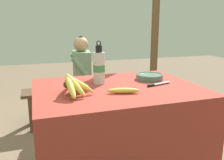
% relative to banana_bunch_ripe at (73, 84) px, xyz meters
% --- Properties ---
extents(market_counter, '(1.18, 0.90, 0.77)m').
position_rel_banana_bunch_ripe_xyz_m(market_counter, '(0.33, 0.10, -0.45)').
color(market_counter, maroon).
rests_on(market_counter, ground_plane).
extents(banana_bunch_ripe, '(0.20, 0.36, 0.15)m').
position_rel_banana_bunch_ripe_xyz_m(banana_bunch_ripe, '(0.00, 0.00, 0.00)').
color(banana_bunch_ripe, '#4C381E').
rests_on(banana_bunch_ripe, market_counter).
extents(serving_bowl, '(0.22, 0.22, 0.05)m').
position_rel_banana_bunch_ripe_xyz_m(serving_bowl, '(0.66, 0.23, -0.04)').
color(serving_bowl, '#4C6B5B').
rests_on(serving_bowl, market_counter).
extents(water_bottle, '(0.09, 0.09, 0.33)m').
position_rel_banana_bunch_ripe_xyz_m(water_bottle, '(0.23, 0.23, 0.06)').
color(water_bottle, silver).
rests_on(water_bottle, market_counter).
extents(loose_banana_front, '(0.22, 0.10, 0.04)m').
position_rel_banana_bunch_ripe_xyz_m(loose_banana_front, '(0.31, -0.08, -0.05)').
color(loose_banana_front, '#E0C64C').
rests_on(loose_banana_front, market_counter).
extents(knife, '(0.22, 0.09, 0.02)m').
position_rel_banana_bunch_ripe_xyz_m(knife, '(0.62, 0.03, -0.06)').
color(knife, '#BCBCC1').
rests_on(knife, market_counter).
extents(wooden_bench, '(1.40, 0.32, 0.44)m').
position_rel_banana_bunch_ripe_xyz_m(wooden_bench, '(0.30, 1.33, -0.47)').
color(wooden_bench, '#4C3823').
rests_on(wooden_bench, ground_plane).
extents(seated_vendor, '(0.43, 0.41, 1.07)m').
position_rel_banana_bunch_ripe_xyz_m(seated_vendor, '(0.26, 1.31, -0.21)').
color(seated_vendor, '#232328').
rests_on(seated_vendor, ground_plane).
extents(banana_bunch_green, '(0.18, 0.29, 0.13)m').
position_rel_banana_bunch_ripe_xyz_m(banana_bunch_green, '(-0.05, 1.33, -0.33)').
color(banana_bunch_green, '#4C381E').
rests_on(banana_bunch_green, wooden_bench).
extents(support_post_far, '(0.11, 0.11, 2.68)m').
position_rel_banana_bunch_ripe_xyz_m(support_post_far, '(1.50, 1.71, 0.51)').
color(support_post_far, brown).
rests_on(support_post_far, ground_plane).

